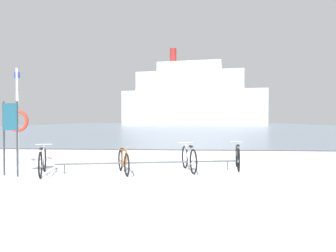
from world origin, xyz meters
TOP-DOWN VIEW (x-y plane):
  - ground at (0.00, 53.90)m, footprint 80.00×132.00m
  - bike_rack at (0.88, 3.81)m, footprint 5.38×1.10m
  - bicycle_0 at (-2.09, 3.15)m, footprint 0.73×1.68m
  - bicycle_1 at (0.17, 3.52)m, footprint 0.72×1.54m
  - bicycle_2 at (2.08, 4.02)m, footprint 0.57×1.72m
  - bicycle_3 at (3.64, 4.50)m, footprint 0.46×1.73m
  - info_sign at (-2.88, 2.90)m, footprint 0.54×0.20m
  - rescue_post at (-3.95, 5.02)m, footprint 0.80×0.12m
  - ferry_ship at (3.42, 71.22)m, footprint 37.24×15.02m

SIDE VIEW (x-z plane):
  - ground at x=0.00m, z-range -0.08..0.00m
  - bike_rack at x=0.88m, z-range 0.12..0.42m
  - bicycle_1 at x=0.17m, z-range -0.04..0.72m
  - bicycle_0 at x=-2.09m, z-range -0.04..0.80m
  - bicycle_3 at x=3.64m, z-range -0.04..0.80m
  - bicycle_2 at x=2.08m, z-range -0.04..0.81m
  - info_sign at x=-2.88m, z-range 0.38..2.46m
  - rescue_post at x=-3.95m, z-range -0.10..3.29m
  - ferry_ship at x=3.42m, z-range -3.33..16.94m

